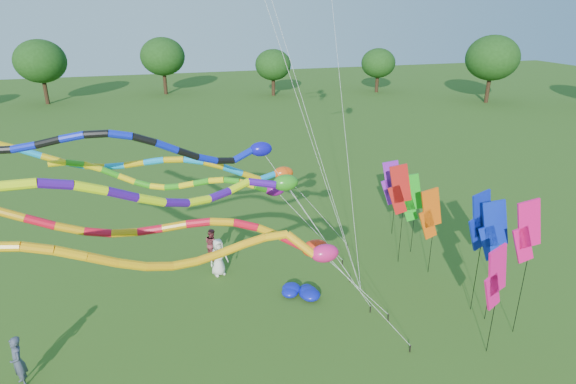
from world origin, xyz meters
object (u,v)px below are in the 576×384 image
object	(u,v)px
tube_kite_red	(187,232)
person_c	(212,244)
person_b	(18,362)
tube_kite_orange	(205,253)
person_a	(218,257)
blue_nylon_heap	(304,296)

from	to	relation	value
tube_kite_red	person_c	size ratio (longest dim) A/B	9.49
tube_kite_red	person_c	world-z (taller)	tube_kite_red
person_b	person_c	distance (m)	9.83
tube_kite_red	person_c	distance (m)	6.23
tube_kite_orange	person_c	bearing A→B (deg)	82.74
person_a	person_c	world-z (taller)	person_a
tube_kite_orange	person_b	distance (m)	7.65
tube_kite_red	blue_nylon_heap	xyz separation A→B (m)	(4.61, 0.42, -3.83)
tube_kite_orange	blue_nylon_heap	distance (m)	7.78
tube_kite_red	person_b	bearing A→B (deg)	-150.93
blue_nylon_heap	person_b	bearing A→B (deg)	-169.08
tube_kite_orange	blue_nylon_heap	bearing A→B (deg)	44.00
tube_kite_red	person_a	bearing A→B (deg)	80.70
tube_kite_red	person_a	xyz separation A→B (m)	(1.50, 3.54, -3.15)
blue_nylon_heap	person_b	distance (m)	10.60
person_b	person_c	bearing A→B (deg)	109.80
tube_kite_red	person_b	world-z (taller)	tube_kite_red
blue_nylon_heap	person_a	bearing A→B (deg)	134.97
person_a	person_c	size ratio (longest dim) A/B	1.13
blue_nylon_heap	person_b	world-z (taller)	person_b
blue_nylon_heap	person_c	xyz separation A→B (m)	(-3.19, 4.70, 0.57)
person_b	tube_kite_red	bearing A→B (deg)	82.13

